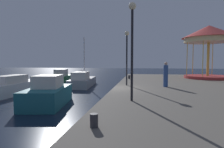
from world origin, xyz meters
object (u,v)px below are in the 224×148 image
object	(u,v)px
bollard_center	(129,77)
person_mid_promenade	(166,75)
sailboat_grey	(82,81)
motorboat_green	(62,77)
carousel	(209,39)
motorboat_teal	(48,94)
lamp_post_near_edge	(132,35)
bollard_south	(94,120)
lamp_post_mid_promenade	(127,48)
motorboat_white	(15,87)

from	to	relation	value
bollard_center	person_mid_promenade	bearing A→B (deg)	-62.55
sailboat_grey	bollard_center	world-z (taller)	sailboat_grey
motorboat_green	carousel	size ratio (longest dim) A/B	0.88
motorboat_teal	person_mid_promenade	bearing A→B (deg)	26.91
lamp_post_near_edge	person_mid_promenade	size ratio (longest dim) A/B	2.52
motorboat_green	bollard_south	distance (m)	21.47
lamp_post_near_edge	lamp_post_mid_promenade	xyz separation A→B (m)	(-0.72, 5.98, -0.24)
motorboat_green	motorboat_white	bearing A→B (deg)	-88.18
motorboat_teal	lamp_post_mid_promenade	size ratio (longest dim) A/B	1.03
bollard_south	motorboat_white	bearing A→B (deg)	135.17
lamp_post_mid_promenade	bollard_center	xyz separation A→B (m)	(-0.16, 5.62, -2.75)
motorboat_green	bollard_south	size ratio (longest dim) A/B	13.06
motorboat_teal	bollard_south	bearing A→B (deg)	-52.05
sailboat_grey	motorboat_green	xyz separation A→B (m)	(-4.38, 4.73, -0.01)
carousel	motorboat_teal	bearing A→B (deg)	-137.79
lamp_post_near_edge	lamp_post_mid_promenade	size ratio (longest dim) A/B	1.09
motorboat_white	bollard_center	distance (m)	11.19
motorboat_white	motorboat_teal	bearing A→B (deg)	-35.93
motorboat_white	carousel	bearing A→B (deg)	25.53
sailboat_grey	lamp_post_near_edge	distance (m)	12.63
lamp_post_near_edge	sailboat_grey	bearing A→B (deg)	119.08
carousel	bollard_south	distance (m)	20.05
sailboat_grey	lamp_post_mid_promenade	xyz separation A→B (m)	(5.19, -4.65, 3.14)
person_mid_promenade	carousel	bearing A→B (deg)	55.40
carousel	motorboat_white	bearing A→B (deg)	-154.47
bollard_south	motorboat_green	bearing A→B (deg)	115.98
motorboat_green	carousel	bearing A→B (deg)	-5.55
motorboat_white	motorboat_teal	distance (m)	5.79
motorboat_green	lamp_post_near_edge	world-z (taller)	lamp_post_near_edge
carousel	lamp_post_near_edge	xyz separation A→B (m)	(-7.84, -13.60, -1.26)
sailboat_grey	bollard_center	bearing A→B (deg)	10.81
bollard_south	bollard_center	bearing A→B (deg)	89.93
lamp_post_near_edge	bollard_center	distance (m)	12.01
motorboat_white	bollard_center	xyz separation A→B (m)	(9.09, 6.51, 0.38)
sailboat_grey	lamp_post_near_edge	world-z (taller)	lamp_post_near_edge
motorboat_teal	bollard_center	xyz separation A→B (m)	(4.41, 9.90, 0.28)
bollard_center	motorboat_teal	bearing A→B (deg)	-113.98
motorboat_green	person_mid_promenade	distance (m)	16.00
sailboat_grey	lamp_post_mid_promenade	size ratio (longest dim) A/B	1.40
motorboat_white	lamp_post_mid_promenade	xyz separation A→B (m)	(9.25, 0.89, 3.14)
sailboat_grey	bollard_south	size ratio (longest dim) A/B	15.17
motorboat_white	bollard_south	distance (m)	12.80
motorboat_white	motorboat_green	world-z (taller)	motorboat_green
bollard_center	person_mid_promenade	world-z (taller)	person_mid_promenade
motorboat_teal	person_mid_promenade	world-z (taller)	person_mid_promenade
motorboat_white	lamp_post_near_edge	distance (m)	11.70
sailboat_grey	lamp_post_near_edge	size ratio (longest dim) A/B	1.28
bollard_south	person_mid_promenade	bearing A→B (deg)	71.48
lamp_post_mid_promenade	bollard_south	distance (m)	10.29
carousel	bollard_center	world-z (taller)	carousel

